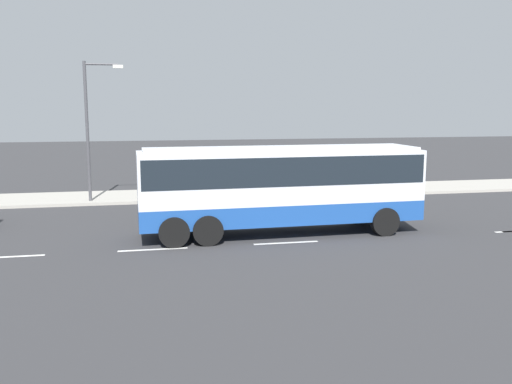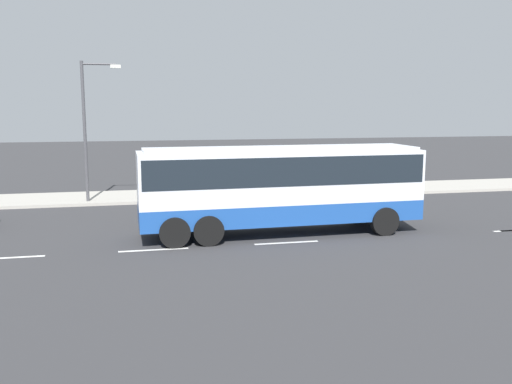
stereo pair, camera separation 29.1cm
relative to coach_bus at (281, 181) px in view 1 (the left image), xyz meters
name	(u,v)px [view 1 (the left image)]	position (x,y,z in m)	size (l,w,h in m)	color
ground_plane	(290,230)	(0.54, 0.59, -2.10)	(120.00, 120.00, 0.00)	#333335
sidewalk_curb	(248,193)	(0.54, 9.78, -2.02)	(80.00, 4.00, 0.15)	#A8A399
lane_centreline	(314,241)	(0.92, -1.44, -2.09)	(35.00, 0.16, 0.01)	white
coach_bus	(281,181)	(0.00, 0.00, 0.00)	(10.92, 2.89, 3.38)	#1E4C9E
pedestrian_near_curb	(175,181)	(-3.64, 8.64, -1.05)	(0.32, 0.32, 1.58)	black
street_lamp	(91,121)	(-7.72, 8.49, 2.09)	(1.95, 0.24, 6.99)	#47474C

